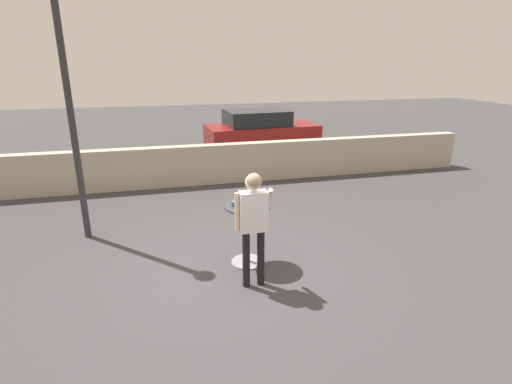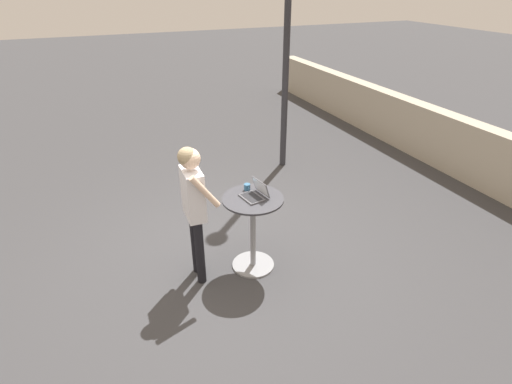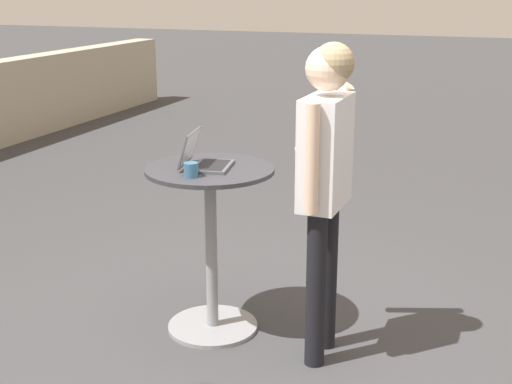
# 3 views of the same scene
# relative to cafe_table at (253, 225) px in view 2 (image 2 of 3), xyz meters

# --- Properties ---
(ground_plane) EXTENTS (50.00, 50.00, 0.00)m
(ground_plane) POSITION_rel_cafe_table_xyz_m (-0.29, -0.28, -0.64)
(ground_plane) COLOR #3D3D3F
(pavement_kerb) EXTENTS (15.90, 0.35, 1.07)m
(pavement_kerb) POSITION_rel_cafe_table_xyz_m (-0.29, 4.68, -0.10)
(pavement_kerb) COLOR #B2A893
(pavement_kerb) RESTS_ON ground_plane
(cafe_table) EXTENTS (0.75, 0.75, 1.02)m
(cafe_table) POSITION_rel_cafe_table_xyz_m (0.00, 0.00, 0.00)
(cafe_table) COLOR gray
(cafe_table) RESTS_ON ground_plane
(laptop) EXTENTS (0.34, 0.32, 0.21)m
(laptop) POSITION_rel_cafe_table_xyz_m (-0.01, 0.03, 0.44)
(laptop) COLOR #515156
(laptop) RESTS_ON cafe_table
(coffee_mug) EXTENTS (0.11, 0.08, 0.08)m
(coffee_mug) POSITION_rel_cafe_table_xyz_m (-0.22, 0.01, 0.43)
(coffee_mug) COLOR #336084
(coffee_mug) RESTS_ON cafe_table
(standing_person) EXTENTS (0.55, 0.38, 1.77)m
(standing_person) POSITION_rel_cafe_table_xyz_m (-0.08, -0.71, 0.50)
(standing_person) COLOR black
(standing_person) RESTS_ON ground_plane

